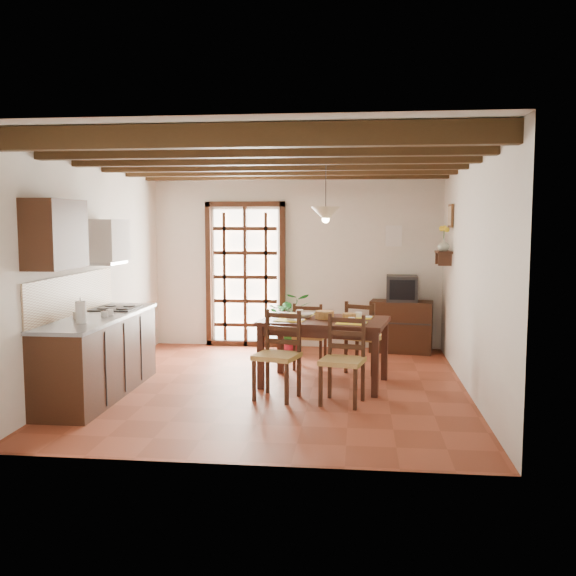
# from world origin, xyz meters

# --- Properties ---
(ground_plane) EXTENTS (5.00, 5.00, 0.00)m
(ground_plane) POSITION_xyz_m (0.00, 0.00, 0.00)
(ground_plane) COLOR brown
(room_shell) EXTENTS (4.52, 5.02, 2.81)m
(room_shell) POSITION_xyz_m (0.00, 0.00, 1.82)
(room_shell) COLOR silver
(room_shell) RESTS_ON ground_plane
(ceiling_beams) EXTENTS (4.50, 4.34, 0.20)m
(ceiling_beams) POSITION_xyz_m (0.00, 0.00, 2.69)
(ceiling_beams) COLOR black
(ceiling_beams) RESTS_ON room_shell
(french_door) EXTENTS (1.26, 0.11, 2.32)m
(french_door) POSITION_xyz_m (-0.80, 2.45, 1.18)
(french_door) COLOR white
(french_door) RESTS_ON ground_plane
(kitchen_counter) EXTENTS (0.64, 2.25, 1.38)m
(kitchen_counter) POSITION_xyz_m (-1.96, -0.60, 0.47)
(kitchen_counter) COLOR black
(kitchen_counter) RESTS_ON ground_plane
(upper_cabinet) EXTENTS (0.35, 0.80, 0.70)m
(upper_cabinet) POSITION_xyz_m (-2.08, -1.30, 1.85)
(upper_cabinet) COLOR black
(upper_cabinet) RESTS_ON room_shell
(range_hood) EXTENTS (0.38, 0.60, 0.54)m
(range_hood) POSITION_xyz_m (-2.05, -0.05, 1.73)
(range_hood) COLOR white
(range_hood) RESTS_ON room_shell
(counter_items) EXTENTS (0.50, 1.43, 0.25)m
(counter_items) POSITION_xyz_m (-1.95, -0.51, 0.96)
(counter_items) COLOR black
(counter_items) RESTS_ON kitchen_counter
(dining_table) EXTENTS (1.62, 1.18, 0.80)m
(dining_table) POSITION_xyz_m (0.57, 0.17, 0.70)
(dining_table) COLOR #341911
(dining_table) RESTS_ON ground_plane
(chair_near_left) EXTENTS (0.55, 0.54, 0.98)m
(chair_near_left) POSITION_xyz_m (0.08, -0.51, 0.31)
(chair_near_left) COLOR #AD8B49
(chair_near_left) RESTS_ON ground_plane
(chair_near_right) EXTENTS (0.53, 0.51, 0.96)m
(chair_near_right) POSITION_xyz_m (0.81, -0.64, 0.30)
(chair_near_right) COLOR #AD8B49
(chair_near_right) RESTS_ON ground_plane
(chair_far_left) EXTENTS (0.46, 0.45, 0.90)m
(chair_far_left) POSITION_xyz_m (0.33, 0.98, 0.28)
(chair_far_left) COLOR #AD8B49
(chair_far_left) RESTS_ON ground_plane
(chair_far_right) EXTENTS (0.57, 0.55, 0.95)m
(chair_far_right) POSITION_xyz_m (1.06, 0.86, 0.30)
(chair_far_right) COLOR #AD8B49
(chair_far_right) RESTS_ON ground_plane
(table_setting) EXTENTS (1.08, 0.72, 0.10)m
(table_setting) POSITION_xyz_m (0.57, 0.17, 0.89)
(table_setting) COLOR yellow
(table_setting) RESTS_ON dining_table
(table_bowl) EXTENTS (0.26, 0.26, 0.05)m
(table_bowl) POSITION_xyz_m (0.32, 0.27, 0.83)
(table_bowl) COLOR white
(table_bowl) RESTS_ON dining_table
(sideboard) EXTENTS (0.97, 0.55, 0.78)m
(sideboard) POSITION_xyz_m (1.62, 2.23, 0.39)
(sideboard) COLOR black
(sideboard) RESTS_ON ground_plane
(crt_tv) EXTENTS (0.47, 0.44, 0.39)m
(crt_tv) POSITION_xyz_m (1.62, 2.22, 0.97)
(crt_tv) COLOR black
(crt_tv) RESTS_ON sideboard
(fuse_box) EXTENTS (0.25, 0.03, 0.32)m
(fuse_box) POSITION_xyz_m (1.50, 2.48, 1.75)
(fuse_box) COLOR white
(fuse_box) RESTS_ON room_shell
(plant_pot) EXTENTS (0.35, 0.35, 0.21)m
(plant_pot) POSITION_xyz_m (-0.06, 2.09, 0.11)
(plant_pot) COLOR maroon
(plant_pot) RESTS_ON ground_plane
(potted_plant) EXTENTS (1.95, 1.76, 1.89)m
(potted_plant) POSITION_xyz_m (-0.06, 2.09, 0.57)
(potted_plant) COLOR #144C19
(potted_plant) RESTS_ON ground_plane
(wall_shelf) EXTENTS (0.20, 0.42, 0.20)m
(wall_shelf) POSITION_xyz_m (2.14, 1.60, 1.51)
(wall_shelf) COLOR black
(wall_shelf) RESTS_ON room_shell
(shelf_vase) EXTENTS (0.15, 0.15, 0.15)m
(shelf_vase) POSITION_xyz_m (2.14, 1.60, 1.65)
(shelf_vase) COLOR #B2BFB2
(shelf_vase) RESTS_ON wall_shelf
(shelf_flowers) EXTENTS (0.14, 0.14, 0.36)m
(shelf_flowers) POSITION_xyz_m (2.14, 1.60, 1.86)
(shelf_flowers) COLOR yellow
(shelf_flowers) RESTS_ON shelf_vase
(framed_picture) EXTENTS (0.03, 0.32, 0.32)m
(framed_picture) POSITION_xyz_m (2.22, 1.60, 2.05)
(framed_picture) COLOR brown
(framed_picture) RESTS_ON room_shell
(pendant_lamp) EXTENTS (0.36, 0.36, 0.84)m
(pendant_lamp) POSITION_xyz_m (0.57, 0.27, 2.08)
(pendant_lamp) COLOR black
(pendant_lamp) RESTS_ON room_shell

